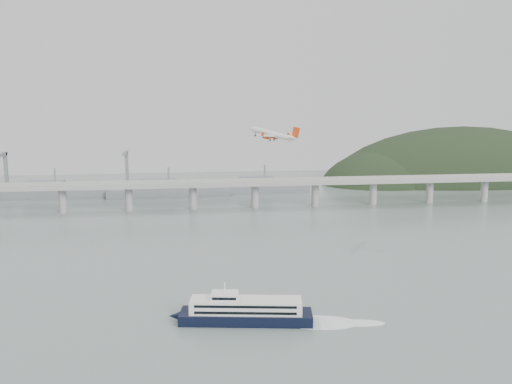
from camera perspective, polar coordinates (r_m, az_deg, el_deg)
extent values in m
plane|color=slate|center=(245.79, 1.85, -10.32)|extent=(900.00, 900.00, 0.00)
cube|color=#9A9A97|center=(434.65, -2.72, 0.87)|extent=(800.00, 22.00, 2.20)
cube|color=#9A9A97|center=(424.02, -2.59, 0.94)|extent=(800.00, 0.60, 1.80)
cube|color=#9A9A97|center=(444.73, -2.85, 1.31)|extent=(800.00, 0.60, 1.80)
cylinder|color=#9A9A97|center=(443.42, -19.68, -0.86)|extent=(6.00, 6.00, 21.00)
cylinder|color=#9A9A97|center=(436.11, -13.23, -0.73)|extent=(6.00, 6.00, 21.00)
cylinder|color=#9A9A97|center=(434.48, -6.65, -0.59)|extent=(6.00, 6.00, 21.00)
cylinder|color=#9A9A97|center=(438.57, -0.11, -0.44)|extent=(6.00, 6.00, 21.00)
cylinder|color=#9A9A97|center=(448.24, 6.23, -0.29)|extent=(6.00, 6.00, 21.00)
cylinder|color=#9A9A97|center=(463.13, 12.23, -0.14)|extent=(6.00, 6.00, 21.00)
cylinder|color=#9A9A97|center=(482.77, 17.81, 0.00)|extent=(6.00, 6.00, 21.00)
cylinder|color=#9A9A97|center=(506.60, 22.90, 0.12)|extent=(6.00, 6.00, 21.00)
ellipsoid|color=black|center=(646.68, 20.66, -0.44)|extent=(320.00, 150.00, 156.00)
ellipsoid|color=black|center=(596.62, 13.13, -0.25)|extent=(140.00, 110.00, 96.00)
cube|color=slate|center=(516.03, -20.30, -0.20)|extent=(95.67, 20.15, 8.00)
cube|color=slate|center=(516.99, -21.38, 0.66)|extent=(33.90, 15.02, 8.00)
cylinder|color=slate|center=(513.88, -20.40, 1.57)|extent=(1.60, 1.60, 14.00)
cube|color=slate|center=(499.47, -9.14, -0.04)|extent=(110.55, 21.43, 8.00)
cube|color=slate|center=(498.63, -10.43, 0.84)|extent=(39.01, 16.73, 8.00)
cylinder|color=slate|center=(497.25, -9.19, 1.79)|extent=(1.60, 1.60, 14.00)
cube|color=slate|center=(515.63, 0.92, 0.36)|extent=(85.00, 13.60, 8.00)
cube|color=slate|center=(513.23, -0.01, 1.22)|extent=(29.75, 11.90, 8.00)
cylinder|color=slate|center=(513.48, 0.93, 2.12)|extent=(1.60, 1.60, 14.00)
cube|color=slate|center=(555.25, -24.80, 1.81)|extent=(3.00, 3.00, 40.00)
cube|color=slate|center=(544.02, -25.23, 3.56)|extent=(3.00, 28.00, 3.00)
cube|color=slate|center=(534.19, -13.43, 2.15)|extent=(3.00, 3.00, 40.00)
cube|color=slate|center=(522.51, -13.59, 3.98)|extent=(3.00, 28.00, 3.00)
cube|color=black|center=(211.68, -1.06, -13.00)|extent=(51.57, 20.49, 4.02)
cone|color=black|center=(214.62, -8.50, -12.78)|extent=(5.64, 4.82, 4.02)
cube|color=white|center=(210.03, -1.06, -11.85)|extent=(43.31, 17.13, 5.03)
cube|color=black|center=(204.83, -1.13, -12.02)|extent=(37.65, 6.70, 1.01)
cube|color=black|center=(205.71, -1.13, -12.64)|extent=(37.65, 6.70, 1.01)
cube|color=black|center=(214.33, -1.00, -11.04)|extent=(37.65, 6.70, 1.01)
cube|color=black|center=(215.16, -1.00, -11.65)|extent=(37.65, 6.70, 1.01)
cube|color=white|center=(209.23, -3.31, -10.84)|extent=(11.11, 8.65, 2.61)
cube|color=black|center=(205.89, -3.39, -11.17)|extent=(8.93, 1.67, 1.01)
cylinder|color=white|center=(208.16, -3.31, -10.00)|extent=(0.58, 0.58, 4.02)
ellipsoid|color=white|center=(213.02, 6.74, -13.48)|extent=(31.00, 19.21, 0.20)
ellipsoid|color=white|center=(214.70, 10.59, -13.39)|extent=(22.63, 10.85, 0.20)
cylinder|color=silver|center=(328.29, 1.69, 6.15)|extent=(21.76, 20.34, 8.39)
cone|color=silver|center=(335.69, -0.51, 6.71)|extent=(5.49, 5.39, 4.07)
cone|color=silver|center=(321.18, 4.07, 5.62)|extent=(6.21, 5.86, 4.25)
cube|color=silver|center=(327.94, 1.80, 5.95)|extent=(23.62, 27.73, 2.86)
cube|color=silver|center=(321.52, 3.95, 5.77)|extent=(9.38, 10.64, 1.39)
cube|color=red|center=(320.83, 4.21, 6.27)|extent=(4.51, 3.39, 6.80)
cylinder|color=red|center=(333.26, 1.97, 5.78)|extent=(4.62, 4.47, 2.90)
cylinder|color=black|center=(334.19, 1.68, 5.85)|extent=(1.95, 2.01, 2.18)
cube|color=silver|center=(333.16, 2.01, 5.93)|extent=(2.13, 1.74, 1.57)
cylinder|color=red|center=(324.25, 1.09, 5.79)|extent=(4.62, 4.47, 2.90)
cylinder|color=black|center=(325.20, 0.80, 5.86)|extent=(1.95, 2.01, 2.18)
cube|color=silver|center=(324.15, 1.13, 5.95)|extent=(2.13, 1.74, 1.57)
cylinder|color=black|center=(330.25, 1.94, 5.66)|extent=(0.88, 0.66, 2.29)
cylinder|color=black|center=(330.36, 1.91, 5.49)|extent=(1.20, 1.02, 1.23)
cylinder|color=black|center=(325.98, 1.53, 5.67)|extent=(0.88, 0.66, 2.29)
cylinder|color=black|center=(326.09, 1.49, 5.49)|extent=(1.20, 1.02, 1.23)
cylinder|color=black|center=(334.05, -0.06, 6.13)|extent=(0.88, 0.66, 2.29)
cylinder|color=black|center=(334.16, -0.09, 5.96)|extent=(1.20, 1.02, 1.23)
cube|color=red|center=(341.03, 3.41, 6.04)|extent=(1.66, 1.27, 2.50)
cube|color=red|center=(313.04, 0.71, 6.10)|extent=(1.66, 1.27, 2.50)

